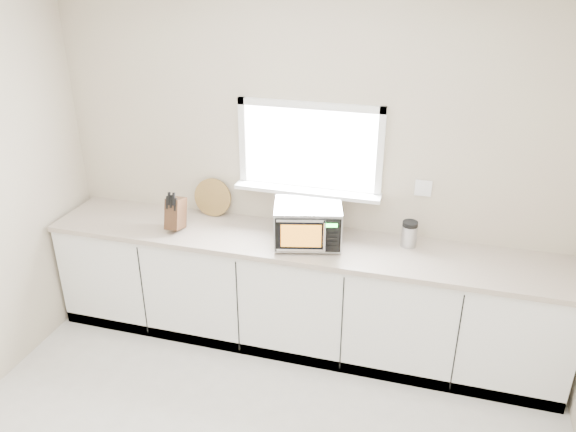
% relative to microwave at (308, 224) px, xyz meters
% --- Properties ---
extents(back_wall, '(4.00, 0.17, 2.70)m').
position_rel_microwave_xyz_m(back_wall, '(-0.07, 0.33, 0.28)').
color(back_wall, beige).
rests_on(back_wall, ground).
extents(cabinets, '(3.92, 0.60, 0.88)m').
position_rel_microwave_xyz_m(cabinets, '(-0.07, 0.04, -0.64)').
color(cabinets, white).
rests_on(cabinets, ground).
extents(countertop, '(3.92, 0.64, 0.04)m').
position_rel_microwave_xyz_m(countertop, '(-0.07, 0.03, -0.18)').
color(countertop, '#B4A395').
rests_on(countertop, cabinets).
extents(microwave, '(0.55, 0.48, 0.31)m').
position_rel_microwave_xyz_m(microwave, '(0.00, 0.00, 0.00)').
color(microwave, black).
rests_on(microwave, countertop).
extents(knife_block, '(0.11, 0.23, 0.33)m').
position_rel_microwave_xyz_m(knife_block, '(-1.03, -0.05, -0.02)').
color(knife_block, '#4D2E1B').
rests_on(knife_block, countertop).
extents(cutting_board, '(0.31, 0.07, 0.31)m').
position_rel_microwave_xyz_m(cutting_board, '(-0.86, 0.28, -0.01)').
color(cutting_board, olive).
rests_on(cutting_board, countertop).
extents(coffee_grinder, '(0.14, 0.14, 0.20)m').
position_rel_microwave_xyz_m(coffee_grinder, '(0.72, 0.17, -0.06)').
color(coffee_grinder, '#ACAEB3').
rests_on(coffee_grinder, countertop).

